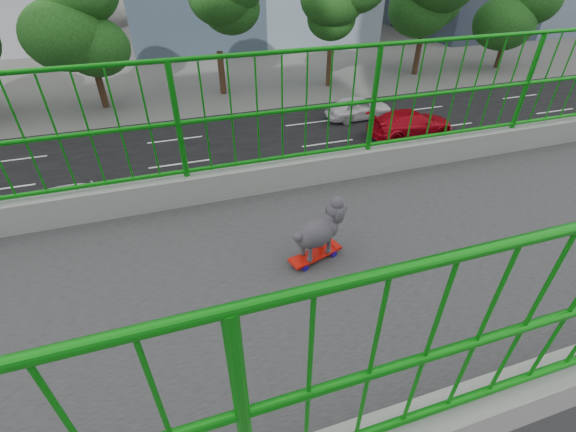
{
  "coord_description": "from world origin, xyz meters",
  "views": [
    {
      "loc": [
        2.13,
        -0.06,
        9.23
      ],
      "look_at": [
        -1.08,
        0.96,
        6.81
      ],
      "focal_mm": 24.21,
      "sensor_mm": 36.0,
      "label": 1
    }
  ],
  "objects_px": {
    "skateboard": "(315,255)",
    "car_4": "(359,108)",
    "car_0": "(79,328)",
    "car_3": "(411,123)",
    "car_2": "(82,204)",
    "poodle": "(319,230)"
  },
  "relations": [
    {
      "from": "skateboard",
      "to": "car_3",
      "type": "height_order",
      "value": "skateboard"
    },
    {
      "from": "poodle",
      "to": "car_3",
      "type": "distance_m",
      "value": 20.57
    },
    {
      "from": "poodle",
      "to": "car_4",
      "type": "distance_m",
      "value": 22.26
    },
    {
      "from": "skateboard",
      "to": "car_0",
      "type": "bearing_deg",
      "value": -160.31
    },
    {
      "from": "car_0",
      "to": "car_2",
      "type": "bearing_deg",
      "value": -175.13
    },
    {
      "from": "poodle",
      "to": "car_0",
      "type": "distance_m",
      "value": 9.86
    },
    {
      "from": "skateboard",
      "to": "car_4",
      "type": "height_order",
      "value": "skateboard"
    },
    {
      "from": "poodle",
      "to": "car_2",
      "type": "relative_size",
      "value": 0.1
    },
    {
      "from": "poodle",
      "to": "car_3",
      "type": "relative_size",
      "value": 0.11
    },
    {
      "from": "poodle",
      "to": "car_4",
      "type": "relative_size",
      "value": 0.13
    },
    {
      "from": "poodle",
      "to": "car_0",
      "type": "height_order",
      "value": "poodle"
    },
    {
      "from": "skateboard",
      "to": "car_2",
      "type": "height_order",
      "value": "skateboard"
    },
    {
      "from": "car_3",
      "to": "car_2",
      "type": "bearing_deg",
      "value": 100.79
    },
    {
      "from": "skateboard",
      "to": "car_0",
      "type": "height_order",
      "value": "skateboard"
    },
    {
      "from": "poodle",
      "to": "car_3",
      "type": "height_order",
      "value": "poodle"
    },
    {
      "from": "car_2",
      "to": "poodle",
      "type": "bearing_deg",
      "value": -158.2
    },
    {
      "from": "car_0",
      "to": "poodle",
      "type": "bearing_deg",
      "value": 36.7
    },
    {
      "from": "car_0",
      "to": "car_4",
      "type": "relative_size",
      "value": 0.94
    },
    {
      "from": "car_0",
      "to": "car_3",
      "type": "xyz_separation_m",
      "value": [
        -9.6,
        16.25,
        0.06
      ]
    },
    {
      "from": "car_2",
      "to": "car_4",
      "type": "bearing_deg",
      "value": -67.08
    },
    {
      "from": "skateboard",
      "to": "car_4",
      "type": "relative_size",
      "value": 0.12
    },
    {
      "from": "poodle",
      "to": "car_2",
      "type": "distance_m",
      "value": 14.74
    }
  ]
}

